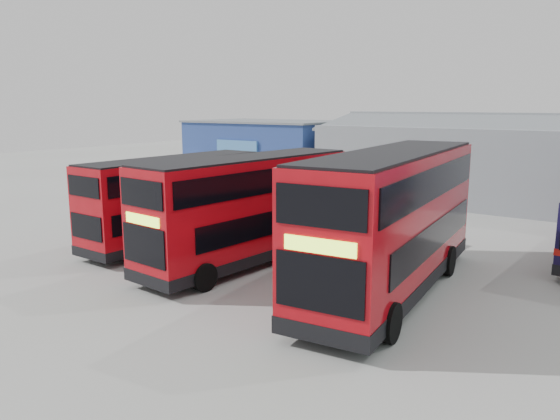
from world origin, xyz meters
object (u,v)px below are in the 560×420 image
(double_decker_left, at_px, (176,201))
(double_decker_right, at_px, (392,223))
(office_block, at_px, (268,151))
(double_decker_centre, at_px, (249,211))
(panel_van, at_px, (190,170))

(double_decker_left, xyz_separation_m, double_decker_right, (11.04, -0.62, 0.43))
(office_block, distance_m, double_decker_centre, 24.07)
(double_decker_left, height_order, double_decker_centre, double_decker_centre)
(double_decker_centre, bearing_deg, double_decker_right, 5.03)
(double_decker_centre, distance_m, panel_van, 24.33)
(panel_van, bearing_deg, double_decker_centre, -19.84)
(office_block, distance_m, double_decker_right, 28.03)
(double_decker_left, height_order, panel_van, double_decker_left)
(office_block, bearing_deg, double_decker_right, -45.09)
(double_decker_centre, bearing_deg, double_decker_left, 177.35)
(double_decker_right, xyz_separation_m, panel_van, (-24.79, 15.65, -1.33))
(double_decker_left, height_order, double_decker_right, double_decker_right)
(double_decker_left, bearing_deg, double_decker_centre, 174.28)
(double_decker_left, distance_m, double_decker_right, 11.07)
(office_block, distance_m, panel_van, 6.69)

